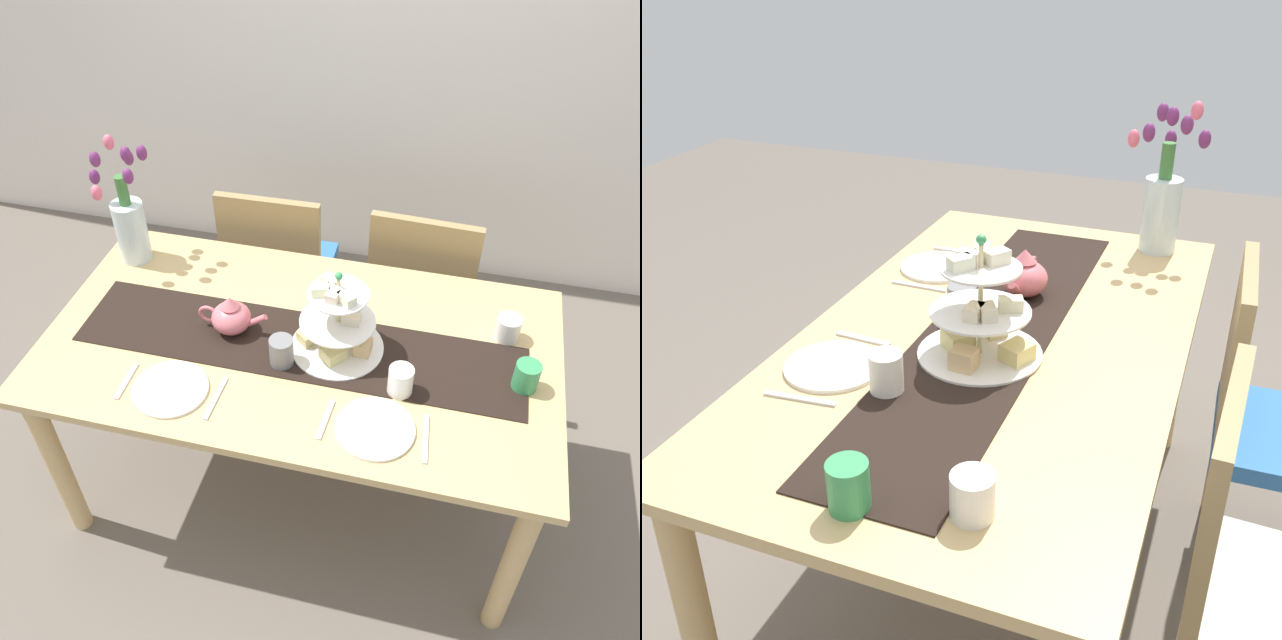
{
  "view_description": "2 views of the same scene",
  "coord_description": "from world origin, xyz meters",
  "views": [
    {
      "loc": [
        0.43,
        -1.48,
        2.27
      ],
      "look_at": [
        0.05,
        0.06,
        0.82
      ],
      "focal_mm": 37.18,
      "sensor_mm": 36.0,
      "label": 1
    },
    {
      "loc": [
        1.59,
        0.53,
        1.66
      ],
      "look_at": [
        0.1,
        -0.06,
        0.84
      ],
      "focal_mm": 42.1,
      "sensor_mm": 36.0,
      "label": 2
    }
  ],
  "objects": [
    {
      "name": "dinner_plate_right",
      "position": [
        0.3,
        -0.3,
        0.77
      ],
      "size": [
        0.23,
        0.23,
        0.01
      ],
      "primitive_type": "cylinder",
      "color": "white",
      "rests_on": "dining_table"
    },
    {
      "name": "fork_left",
      "position": [
        -0.47,
        -0.3,
        0.77
      ],
      "size": [
        0.02,
        0.15,
        0.01
      ],
      "primitive_type": "cube",
      "rotation": [
        0.0,
        0.0,
        0.02
      ],
      "color": "silver",
      "rests_on": "dining_table"
    },
    {
      "name": "fork_right",
      "position": [
        0.16,
        -0.3,
        0.77
      ],
      "size": [
        0.02,
        0.15,
        0.01
      ],
      "primitive_type": "cube",
      "rotation": [
        0.0,
        0.0,
        -0.06
      ],
      "color": "silver",
      "rests_on": "dining_table"
    },
    {
      "name": "tulip_vase",
      "position": [
        -0.71,
        0.29,
        0.93
      ],
      "size": [
        0.2,
        0.24,
        0.46
      ],
      "color": "silver",
      "rests_on": "dining_table"
    },
    {
      "name": "mug_grey",
      "position": [
        -0.03,
        -0.11,
        0.82
      ],
      "size": [
        0.08,
        0.08,
        0.09
      ],
      "primitive_type": "cylinder",
      "color": "slate",
      "rests_on": "table_runner"
    },
    {
      "name": "knife_left",
      "position": [
        -0.18,
        -0.3,
        0.77
      ],
      "size": [
        0.02,
        0.17,
        0.01
      ],
      "primitive_type": "cube",
      "rotation": [
        0.0,
        0.0,
        -0.02
      ],
      "color": "silver",
      "rests_on": "dining_table"
    },
    {
      "name": "cream_jug",
      "position": [
        0.65,
        0.18,
        0.81
      ],
      "size": [
        0.08,
        0.08,
        0.08
      ],
      "primitive_type": "cylinder",
      "color": "white",
      "rests_on": "dining_table"
    },
    {
      "name": "knife_right",
      "position": [
        0.45,
        -0.3,
        0.77
      ],
      "size": [
        0.03,
        0.17,
        0.01
      ],
      "primitive_type": "cube",
      "rotation": [
        0.0,
        0.0,
        0.09
      ],
      "color": "silver",
      "rests_on": "dining_table"
    },
    {
      "name": "teapot",
      "position": [
        -0.23,
        0.0,
        0.82
      ],
      "size": [
        0.24,
        0.13,
        0.14
      ],
      "color": "#D66B75",
      "rests_on": "table_runner"
    },
    {
      "name": "tiered_cake_stand",
      "position": [
        0.12,
        0.0,
        0.86
      ],
      "size": [
        0.3,
        0.3,
        0.3
      ],
      "color": "beige",
      "rests_on": "table_runner"
    },
    {
      "name": "ground_plane",
      "position": [
        0.0,
        0.0,
        0.0
      ],
      "size": [
        8.0,
        8.0,
        0.0
      ],
      "primitive_type": "plane",
      "color": "#6B6056"
    },
    {
      "name": "chair_left",
      "position": [
        -0.29,
        0.69,
        0.5
      ],
      "size": [
        0.43,
        0.43,
        0.91
      ],
      "color": "#9C8254",
      "rests_on": "ground_plane"
    },
    {
      "name": "mug_white_text",
      "position": [
        0.35,
        -0.14,
        0.81
      ],
      "size": [
        0.08,
        0.08,
        0.09
      ],
      "primitive_type": "cylinder",
      "color": "white",
      "rests_on": "dining_table"
    },
    {
      "name": "mug_orange",
      "position": [
        0.71,
        -0.03,
        0.81
      ],
      "size": [
        0.08,
        0.08,
        0.09
      ],
      "primitive_type": "cylinder",
      "color": "#389356",
      "rests_on": "dining_table"
    },
    {
      "name": "dining_table",
      "position": [
        0.0,
        0.0,
        0.66
      ],
      "size": [
        1.67,
        0.93,
        0.76
      ],
      "color": "tan",
      "rests_on": "ground_plane"
    },
    {
      "name": "chair_right",
      "position": [
        0.34,
        0.69,
        0.5
      ],
      "size": [
        0.44,
        0.44,
        0.91
      ],
      "color": "#9C8254",
      "rests_on": "ground_plane"
    },
    {
      "name": "table_runner",
      "position": [
        0.0,
        -0.02,
        0.77
      ],
      "size": [
        1.45,
        0.31,
        0.0
      ],
      "primitive_type": "cube",
      "color": "black",
      "rests_on": "dining_table"
    },
    {
      "name": "dinner_plate_left",
      "position": [
        -0.32,
        -0.3,
        0.77
      ],
      "size": [
        0.23,
        0.23,
        0.01
      ],
      "primitive_type": "cylinder",
      "color": "white",
      "rests_on": "dining_table"
    }
  ]
}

